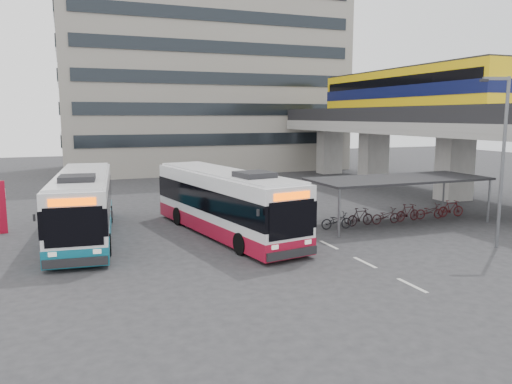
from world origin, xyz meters
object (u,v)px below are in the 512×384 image
object	(u,v)px
pedestrian	(253,222)
lamp_post	(501,152)
bus_main	(225,203)
bus_teal	(83,206)

from	to	relation	value
pedestrian	lamp_post	distance (m)	11.60
bus_main	pedestrian	world-z (taller)	bus_main
bus_teal	lamp_post	size ratio (longest dim) A/B	1.54
bus_teal	pedestrian	world-z (taller)	bus_teal
bus_teal	lamp_post	distance (m)	19.62
bus_teal	pedestrian	distance (m)	8.35
bus_main	bus_teal	distance (m)	6.92
bus_main	lamp_post	distance (m)	13.00
bus_teal	pedestrian	bearing A→B (deg)	-20.94
bus_main	pedestrian	xyz separation A→B (m)	(0.79, -1.87, -0.65)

